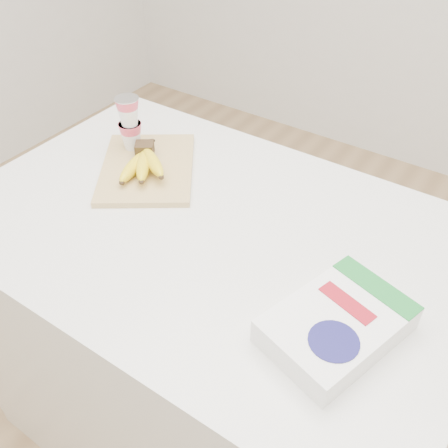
{
  "coord_description": "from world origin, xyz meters",
  "views": [
    {
      "loc": [
        0.52,
        -0.71,
        1.66
      ],
      "look_at": [
        0.05,
        -0.02,
        0.95
      ],
      "focal_mm": 40.0,
      "sensor_mm": 36.0,
      "label": 1
    }
  ],
  "objects_px": {
    "table": "(212,343)",
    "bananas": "(143,163)",
    "cutting_board": "(147,168)",
    "yogurt_stack": "(129,122)",
    "cereal_box": "(337,324)"
  },
  "relations": [
    {
      "from": "table",
      "to": "bananas",
      "type": "bearing_deg",
      "value": 165.27
    },
    {
      "from": "cutting_board",
      "to": "yogurt_stack",
      "type": "height_order",
      "value": "yogurt_stack"
    },
    {
      "from": "yogurt_stack",
      "to": "cereal_box",
      "type": "height_order",
      "value": "yogurt_stack"
    },
    {
      "from": "cutting_board",
      "to": "bananas",
      "type": "height_order",
      "value": "bananas"
    },
    {
      "from": "cutting_board",
      "to": "cereal_box",
      "type": "distance_m",
      "value": 0.67
    },
    {
      "from": "yogurt_stack",
      "to": "cereal_box",
      "type": "distance_m",
      "value": 0.78
    },
    {
      "from": "bananas",
      "to": "yogurt_stack",
      "type": "height_order",
      "value": "yogurt_stack"
    },
    {
      "from": "table",
      "to": "cereal_box",
      "type": "relative_size",
      "value": 4.03
    },
    {
      "from": "cutting_board",
      "to": "bananas",
      "type": "relative_size",
      "value": 1.74
    },
    {
      "from": "cutting_board",
      "to": "cereal_box",
      "type": "xyz_separation_m",
      "value": [
        0.64,
        -0.21,
        0.02
      ]
    },
    {
      "from": "cutting_board",
      "to": "cereal_box",
      "type": "height_order",
      "value": "cereal_box"
    },
    {
      "from": "yogurt_stack",
      "to": "cereal_box",
      "type": "xyz_separation_m",
      "value": [
        0.73,
        -0.26,
        -0.07
      ]
    },
    {
      "from": "table",
      "to": "cereal_box",
      "type": "xyz_separation_m",
      "value": [
        0.37,
        -0.13,
        0.48
      ]
    },
    {
      "from": "yogurt_stack",
      "to": "cereal_box",
      "type": "relative_size",
      "value": 0.5
    },
    {
      "from": "table",
      "to": "bananas",
      "type": "height_order",
      "value": "bananas"
    }
  ]
}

